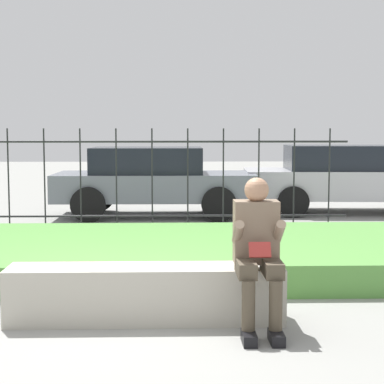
# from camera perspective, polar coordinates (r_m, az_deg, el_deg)

# --- Properties ---
(ground_plane) EXTENTS (60.00, 60.00, 0.00)m
(ground_plane) POSITION_cam_1_polar(r_m,az_deg,el_deg) (5.87, -7.78, -11.33)
(ground_plane) COLOR gray
(stone_bench) EXTENTS (2.44, 0.46, 0.50)m
(stone_bench) POSITION_cam_1_polar(r_m,az_deg,el_deg) (5.78, -4.13, -9.27)
(stone_bench) COLOR #B7B2A3
(stone_bench) RESTS_ON ground_plane
(person_seated_reader) EXTENTS (0.42, 0.73, 1.29)m
(person_seated_reader) POSITION_cam_1_polar(r_m,az_deg,el_deg) (5.46, 5.85, -4.85)
(person_seated_reader) COLOR black
(person_seated_reader) RESTS_ON ground_plane
(grass_berm) EXTENTS (8.76, 3.09, 0.34)m
(grass_berm) POSITION_cam_1_polar(r_m,az_deg,el_deg) (8.00, -6.09, -5.53)
(grass_berm) COLOR #569342
(grass_berm) RESTS_ON ground_plane
(iron_fence) EXTENTS (6.76, 0.03, 1.73)m
(iron_fence) POSITION_cam_1_polar(r_m,az_deg,el_deg) (10.16, -5.15, 0.99)
(iron_fence) COLOR #232326
(iron_fence) RESTS_ON ground_plane
(car_parked_right) EXTENTS (4.77, 2.02, 1.39)m
(car_parked_right) POSITION_cam_1_polar(r_m,az_deg,el_deg) (13.73, 14.37, 1.30)
(car_parked_right) COLOR #B7B7BC
(car_parked_right) RESTS_ON ground_plane
(car_parked_center) EXTENTS (3.94, 1.88, 1.37)m
(car_parked_center) POSITION_cam_1_polar(r_m,az_deg,el_deg) (12.76, -3.50, 1.13)
(car_parked_center) COLOR slate
(car_parked_center) RESTS_ON ground_plane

